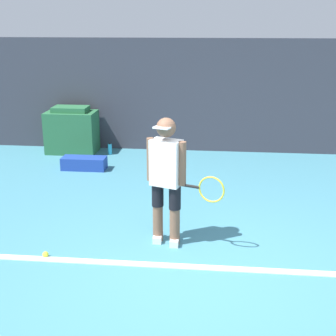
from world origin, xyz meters
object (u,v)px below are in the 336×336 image
object	(u,v)px
tennis_player	(167,176)
equipment_bag	(84,163)
tennis_ball	(46,254)
water_bottle	(110,149)
covered_chair	(72,131)

from	to	relation	value
tennis_player	equipment_bag	world-z (taller)	tennis_player
tennis_ball	water_bottle	distance (m)	4.19
equipment_bag	tennis_ball	bearing A→B (deg)	-81.93
covered_chair	water_bottle	xyz separation A→B (m)	(0.77, -0.10, -0.32)
covered_chair	water_bottle	size ratio (longest dim) A/B	4.17
covered_chair	equipment_bag	bearing A→B (deg)	-63.81
tennis_ball	water_bottle	xyz separation A→B (m)	(-0.21, 4.19, 0.07)
covered_chair	equipment_bag	distance (m)	1.26
equipment_bag	water_bottle	distance (m)	1.02
tennis_ball	tennis_player	bearing A→B (deg)	21.31
tennis_player	covered_chair	distance (m)	4.43
covered_chair	water_bottle	bearing A→B (deg)	-7.11
equipment_bag	water_bottle	xyz separation A→B (m)	(0.24, 0.99, -0.00)
equipment_bag	water_bottle	size ratio (longest dim) A/B	3.33
tennis_player	tennis_ball	world-z (taller)	tennis_player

